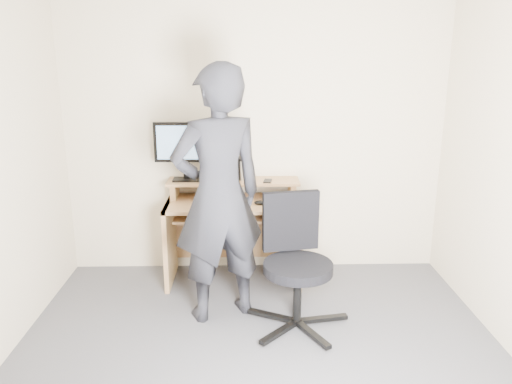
{
  "coord_description": "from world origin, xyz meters",
  "views": [
    {
      "loc": [
        -0.1,
        -2.82,
        2.04
      ],
      "look_at": [
        -0.01,
        1.05,
        0.95
      ],
      "focal_mm": 35.0,
      "sensor_mm": 36.0,
      "label": 1
    }
  ],
  "objects_px": {
    "monitor": "(185,146)",
    "person": "(218,196)",
    "office_chair": "(295,257)",
    "desk": "(234,220)"
  },
  "relations": [
    {
      "from": "monitor",
      "to": "person",
      "type": "relative_size",
      "value": 0.28
    },
    {
      "from": "office_chair",
      "to": "person",
      "type": "xyz_separation_m",
      "value": [
        -0.58,
        0.13,
        0.45
      ]
    },
    {
      "from": "office_chair",
      "to": "person",
      "type": "height_order",
      "value": "person"
    },
    {
      "from": "desk",
      "to": "monitor",
      "type": "relative_size",
      "value": 2.14
    },
    {
      "from": "desk",
      "to": "monitor",
      "type": "distance_m",
      "value": 0.81
    },
    {
      "from": "monitor",
      "to": "office_chair",
      "type": "relative_size",
      "value": 0.57
    },
    {
      "from": "desk",
      "to": "office_chair",
      "type": "distance_m",
      "value": 0.99
    },
    {
      "from": "desk",
      "to": "monitor",
      "type": "xyz_separation_m",
      "value": [
        -0.43,
        0.07,
        0.68
      ]
    },
    {
      "from": "monitor",
      "to": "person",
      "type": "xyz_separation_m",
      "value": [
        0.33,
        -0.79,
        -0.24
      ]
    },
    {
      "from": "monitor",
      "to": "desk",
      "type": "bearing_deg",
      "value": -7.6
    }
  ]
}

